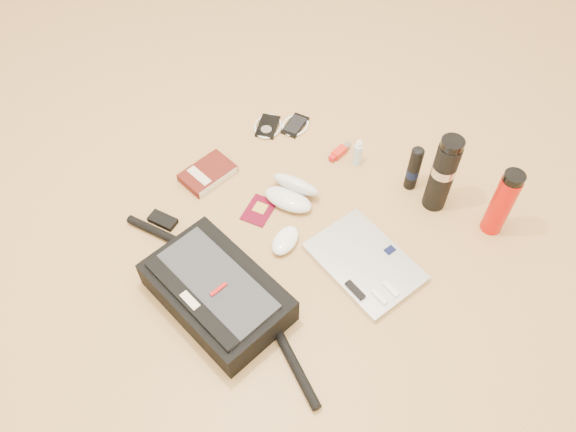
{
  "coord_description": "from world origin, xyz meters",
  "views": [
    {
      "loc": [
        0.59,
        -0.71,
        1.43
      ],
      "look_at": [
        -0.05,
        0.11,
        0.06
      ],
      "focal_mm": 35.0,
      "sensor_mm": 36.0,
      "label": 1
    }
  ],
  "objects": [
    {
      "name": "thermos_red",
      "position": [
        0.45,
        0.5,
        0.12
      ],
      "size": [
        0.08,
        0.08,
        0.25
      ],
      "rotation": [
        0.0,
        0.0,
        -0.35
      ],
      "color": "red",
      "rests_on": "ground"
    },
    {
      "name": "passport",
      "position": [
        -0.16,
        0.1,
        0.0
      ],
      "size": [
        0.11,
        0.13,
        0.01
      ],
      "rotation": [
        0.0,
        0.0,
        0.22
      ],
      "color": "#540317",
      "rests_on": "ground"
    },
    {
      "name": "laptop",
      "position": [
        0.22,
        0.14,
        0.01
      ],
      "size": [
        0.37,
        0.3,
        0.03
      ],
      "rotation": [
        0.0,
        0.0,
        -0.25
      ],
      "color": "silver",
      "rests_on": "ground"
    },
    {
      "name": "phone",
      "position": [
        -0.31,
        0.48,
        0.01
      ],
      "size": [
        0.1,
        0.12,
        0.01
      ],
      "rotation": [
        0.0,
        0.0,
        0.17
      ],
      "color": "black",
      "rests_on": "ground"
    },
    {
      "name": "ipod",
      "position": [
        -0.38,
        0.42,
        0.01
      ],
      "size": [
        0.13,
        0.13,
        0.01
      ],
      "rotation": [
        0.0,
        0.0,
        0.43
      ],
      "color": "black",
      "rests_on": "ground"
    },
    {
      "name": "book",
      "position": [
        -0.39,
        0.11,
        0.02
      ],
      "size": [
        0.14,
        0.19,
        0.03
      ],
      "rotation": [
        0.0,
        0.0,
        -0.13
      ],
      "color": "#4A120D",
      "rests_on": "ground"
    },
    {
      "name": "mouse",
      "position": [
        -0.02,
        0.05,
        0.02
      ],
      "size": [
        0.09,
        0.13,
        0.04
      ],
      "rotation": [
        0.0,
        0.0,
        0.16
      ],
      "color": "white",
      "rests_on": "ground"
    },
    {
      "name": "messenger_bag",
      "position": [
        -0.05,
        -0.22,
        0.05
      ],
      "size": [
        0.83,
        0.31,
        0.12
      ],
      "rotation": [
        0.0,
        0.0,
        -0.14
      ],
      "color": "black",
      "rests_on": "ground"
    },
    {
      "name": "spray_bottle",
      "position": [
        -0.03,
        0.47,
        0.05
      ],
      "size": [
        0.04,
        0.04,
        0.11
      ],
      "rotation": [
        0.0,
        0.0,
        -0.39
      ],
      "color": "#ABD4E4",
      "rests_on": "ground"
    },
    {
      "name": "sunglasses_case",
      "position": [
        -0.11,
        0.21,
        0.03
      ],
      "size": [
        0.19,
        0.16,
        0.1
      ],
      "rotation": [
        0.0,
        0.0,
        0.17
      ],
      "color": "silver",
      "rests_on": "ground"
    },
    {
      "name": "ground",
      "position": [
        0.0,
        0.0,
        0.0
      ],
      "size": [
        4.0,
        4.0,
        0.0
      ],
      "primitive_type": "plane",
      "color": "tan",
      "rests_on": "ground"
    },
    {
      "name": "aerosol_can",
      "position": [
        0.17,
        0.49,
        0.09
      ],
      "size": [
        0.05,
        0.05,
        0.18
      ],
      "rotation": [
        0.0,
        0.0,
        -0.17
      ],
      "color": "black",
      "rests_on": "ground"
    },
    {
      "name": "thermos_black",
      "position": [
        0.26,
        0.48,
        0.14
      ],
      "size": [
        0.09,
        0.09,
        0.29
      ],
      "rotation": [
        0.0,
        0.0,
        0.15
      ],
      "color": "black",
      "rests_on": "ground"
    },
    {
      "name": "inhaler",
      "position": [
        -0.1,
        0.47,
        0.01
      ],
      "size": [
        0.03,
        0.1,
        0.03
      ],
      "rotation": [
        0.0,
        0.0,
        -0.08
      ],
      "color": "red",
      "rests_on": "ground"
    }
  ]
}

